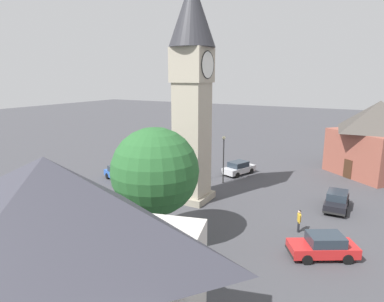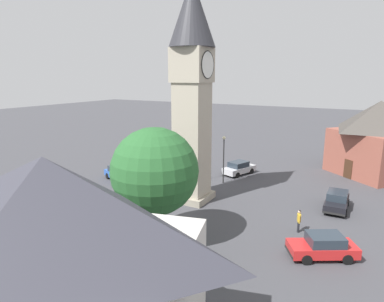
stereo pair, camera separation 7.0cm
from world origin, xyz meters
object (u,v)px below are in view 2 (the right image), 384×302
object	(u,v)px
car_green_alley	(323,246)
road_sign	(210,162)
car_silver_kerb	(77,237)
car_red_corner	(119,173)
car_blue_kerb	(184,170)
building_shop_left	(54,276)
clock_tower	(192,75)
car_black_far	(337,201)
car_white_side	(239,168)
building_terrace_right	(377,138)
lamp_post	(224,152)
pedestrian	(299,219)
tree	(155,171)

from	to	relation	value
car_green_alley	road_sign	xyz separation A→B (m)	(11.15, 13.33, 1.14)
car_silver_kerb	car_red_corner	size ratio (longest dim) A/B	1.00
car_blue_kerb	building_shop_left	world-z (taller)	building_shop_left
clock_tower	car_black_far	size ratio (longest dim) A/B	4.61
car_white_side	building_terrace_right	distance (m)	15.80
car_red_corner	car_silver_kerb	bearing A→B (deg)	-149.13
car_white_side	car_green_alley	world-z (taller)	same
car_silver_kerb	car_white_side	world-z (taller)	same
car_black_far	lamp_post	xyz separation A→B (m)	(1.82, 11.33, 2.62)
car_red_corner	clock_tower	bearing A→B (deg)	-96.76
building_shop_left	car_blue_kerb	bearing A→B (deg)	20.91
car_red_corner	car_black_far	distance (m)	21.84
car_black_far	pedestrian	xyz separation A→B (m)	(-5.94, 1.92, 0.25)
car_silver_kerb	car_white_side	size ratio (longest dim) A/B	1.00
car_blue_kerb	pedestrian	world-z (taller)	pedestrian
building_terrace_right	clock_tower	bearing A→B (deg)	139.84
car_blue_kerb	lamp_post	bearing A→B (deg)	-89.90
pedestrian	road_sign	world-z (taller)	road_sign
clock_tower	car_silver_kerb	size ratio (longest dim) A/B	4.29
car_white_side	lamp_post	size ratio (longest dim) A/B	0.88
tree	building_terrace_right	world-z (taller)	building_terrace_right
building_shop_left	car_black_far	bearing A→B (deg)	-16.99
building_shop_left	road_sign	distance (m)	25.87
car_black_far	car_green_alley	size ratio (longest dim) A/B	0.94
car_silver_kerb	road_sign	distance (m)	17.85
car_green_alley	building_shop_left	world-z (taller)	building_shop_left
pedestrian	building_shop_left	distance (m)	17.67
car_black_far	car_blue_kerb	bearing A→B (deg)	83.62
car_green_alley	car_blue_kerb	bearing A→B (deg)	57.10
building_shop_left	road_sign	size ratio (longest dim) A/B	4.00
car_blue_kerb	car_white_side	xyz separation A→B (m)	(3.79, -5.18, 0.00)
car_blue_kerb	car_black_far	xyz separation A→B (m)	(-1.81, -16.20, 0.00)
car_white_side	car_green_alley	size ratio (longest dim) A/B	1.01
lamp_post	road_sign	size ratio (longest dim) A/B	1.81
car_silver_kerb	building_shop_left	distance (m)	10.84
car_red_corner	building_terrace_right	size ratio (longest dim) A/B	0.39
pedestrian	car_green_alley	bearing A→B (deg)	-143.92
tree	lamp_post	distance (m)	14.13
clock_tower	building_shop_left	distance (m)	20.35
car_green_alley	tree	xyz separation A→B (m)	(-3.41, 10.21, 4.25)
lamp_post	car_white_side	bearing A→B (deg)	-4.67
building_shop_left	car_red_corner	bearing A→B (deg)	36.84
building_terrace_right	car_black_far	bearing A→B (deg)	169.16
car_blue_kerb	building_shop_left	size ratio (longest dim) A/B	0.38
car_green_alley	road_sign	bearing A→B (deg)	50.08
car_white_side	building_shop_left	bearing A→B (deg)	-171.65
car_silver_kerb	car_black_far	xyz separation A→B (m)	(15.39, -14.16, 0.00)
car_red_corner	building_shop_left	xyz separation A→B (m)	(-19.70, -14.76, 3.64)
tree	lamp_post	size ratio (longest dim) A/B	1.56
car_blue_kerb	tree	world-z (taller)	tree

